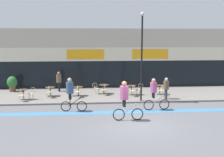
{
  "coord_description": "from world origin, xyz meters",
  "views": [
    {
      "loc": [
        -2.45,
        -13.23,
        4.58
      ],
      "look_at": [
        -0.81,
        6.77,
        1.44
      ],
      "focal_mm": 42.0,
      "sensor_mm": 36.0,
      "label": 1
    }
  ],
  "objects_px": {
    "cafe_chair_0_side": "(32,93)",
    "planter_pot": "(12,83)",
    "bistro_table_3": "(104,87)",
    "cafe_chair_5_near": "(162,90)",
    "bistro_table_4": "(132,88)",
    "pedestrian_far_end": "(59,80)",
    "cafe_chair_2_side": "(70,89)",
    "cafe_chair_2_near": "(78,91)",
    "cafe_chair_3_side": "(96,88)",
    "cyclist_2": "(154,92)",
    "cyclist_1": "(125,97)",
    "cafe_chair_4_near": "(133,90)",
    "cyclist_0": "(71,91)",
    "cafe_chair_4_side": "(140,88)",
    "lamp_post": "(142,51)",
    "cafe_chair_3_near": "(104,89)",
    "bistro_table_2": "(78,89)",
    "bistro_table_5": "(160,88)",
    "cafe_chair_0_near": "(21,95)",
    "pedestrian_near_end": "(166,86)",
    "bistro_table_1": "(50,90)",
    "cafe_chair_1_near": "(49,91)",
    "bistro_table_0": "(23,92)"
  },
  "relations": [
    {
      "from": "cafe_chair_0_near",
      "to": "cafe_chair_2_side",
      "type": "height_order",
      "value": "same"
    },
    {
      "from": "cafe_chair_2_side",
      "to": "cafe_chair_2_near",
      "type": "bearing_deg",
      "value": -46.2
    },
    {
      "from": "bistro_table_4",
      "to": "cafe_chair_2_side",
      "type": "xyz_separation_m",
      "value": [
        -4.78,
        0.01,
        -0.02
      ]
    },
    {
      "from": "cafe_chair_4_side",
      "to": "lamp_post",
      "type": "height_order",
      "value": "lamp_post"
    },
    {
      "from": "cafe_chair_0_side",
      "to": "planter_pot",
      "type": "height_order",
      "value": "planter_pot"
    },
    {
      "from": "cafe_chair_0_side",
      "to": "cafe_chair_2_near",
      "type": "distance_m",
      "value": 3.29
    },
    {
      "from": "cafe_chair_3_side",
      "to": "planter_pot",
      "type": "distance_m",
      "value": 7.13
    },
    {
      "from": "cafe_chair_3_side",
      "to": "cyclist_1",
      "type": "bearing_deg",
      "value": -81.72
    },
    {
      "from": "cafe_chair_0_near",
      "to": "cafe_chair_1_near",
      "type": "xyz_separation_m",
      "value": [
        1.77,
        1.0,
        0.0
      ]
    },
    {
      "from": "cafe_chair_0_side",
      "to": "cafe_chair_4_near",
      "type": "distance_m",
      "value": 7.45
    },
    {
      "from": "bistro_table_5",
      "to": "cyclist_1",
      "type": "height_order",
      "value": "cyclist_1"
    },
    {
      "from": "cafe_chair_2_near",
      "to": "pedestrian_near_end",
      "type": "distance_m",
      "value": 6.54
    },
    {
      "from": "cafe_chair_4_side",
      "to": "planter_pot",
      "type": "relative_size",
      "value": 0.71
    },
    {
      "from": "bistro_table_3",
      "to": "cyclist_1",
      "type": "distance_m",
      "value": 6.61
    },
    {
      "from": "cafe_chair_4_side",
      "to": "bistro_table_3",
      "type": "bearing_deg",
      "value": -14.87
    },
    {
      "from": "planter_pot",
      "to": "cyclist_0",
      "type": "height_order",
      "value": "cyclist_0"
    },
    {
      "from": "cyclist_0",
      "to": "cyclist_2",
      "type": "height_order",
      "value": "cyclist_0"
    },
    {
      "from": "cafe_chair_0_side",
      "to": "lamp_post",
      "type": "relative_size",
      "value": 0.15
    },
    {
      "from": "cafe_chair_2_near",
      "to": "pedestrian_near_end",
      "type": "xyz_separation_m",
      "value": [
        6.46,
        -0.91,
        0.42
      ]
    },
    {
      "from": "cyclist_0",
      "to": "cafe_chair_2_near",
      "type": "bearing_deg",
      "value": 88.32
    },
    {
      "from": "cafe_chair_4_near",
      "to": "cyclist_1",
      "type": "height_order",
      "value": "cyclist_1"
    },
    {
      "from": "cafe_chair_2_near",
      "to": "cafe_chair_3_side",
      "type": "relative_size",
      "value": 1.0
    },
    {
      "from": "cafe_chair_3_side",
      "to": "pedestrian_near_end",
      "type": "height_order",
      "value": "pedestrian_near_end"
    },
    {
      "from": "cafe_chair_1_near",
      "to": "cafe_chair_4_side",
      "type": "xyz_separation_m",
      "value": [
        6.92,
        0.55,
        0.0
      ]
    },
    {
      "from": "lamp_post",
      "to": "planter_pot",
      "type": "bearing_deg",
      "value": 157.96
    },
    {
      "from": "bistro_table_3",
      "to": "cafe_chair_0_side",
      "type": "xyz_separation_m",
      "value": [
        -5.29,
        -1.52,
        -0.02
      ]
    },
    {
      "from": "cafe_chair_3_near",
      "to": "bistro_table_2",
      "type": "bearing_deg",
      "value": 80.52
    },
    {
      "from": "cafe_chair_2_side",
      "to": "cyclist_1",
      "type": "height_order",
      "value": "cyclist_1"
    },
    {
      "from": "cafe_chair_2_near",
      "to": "pedestrian_far_end",
      "type": "height_order",
      "value": "pedestrian_far_end"
    },
    {
      "from": "cafe_chair_3_near",
      "to": "lamp_post",
      "type": "bearing_deg",
      "value": -135.45
    },
    {
      "from": "cafe_chair_2_side",
      "to": "cyclist_0",
      "type": "xyz_separation_m",
      "value": [
        0.35,
        -3.86,
        0.63
      ]
    },
    {
      "from": "bistro_table_3",
      "to": "cafe_chair_5_near",
      "type": "bearing_deg",
      "value": -15.18
    },
    {
      "from": "bistro_table_4",
      "to": "pedestrian_far_end",
      "type": "xyz_separation_m",
      "value": [
        -5.84,
        1.95,
        0.44
      ]
    },
    {
      "from": "cafe_chair_0_near",
      "to": "cafe_chair_4_near",
      "type": "distance_m",
      "value": 8.12
    },
    {
      "from": "cafe_chair_0_side",
      "to": "pedestrian_near_end",
      "type": "relative_size",
      "value": 0.57
    },
    {
      "from": "cafe_chair_2_near",
      "to": "bistro_table_3",
      "type": "bearing_deg",
      "value": -57.26
    },
    {
      "from": "cafe_chair_5_near",
      "to": "bistro_table_5",
      "type": "bearing_deg",
      "value": -0.46
    },
    {
      "from": "bistro_table_5",
      "to": "cafe_chair_3_near",
      "type": "relative_size",
      "value": 0.83
    },
    {
      "from": "cafe_chair_4_near",
      "to": "cyclist_0",
      "type": "bearing_deg",
      "value": 119.38
    },
    {
      "from": "cafe_chair_2_near",
      "to": "planter_pot",
      "type": "height_order",
      "value": "planter_pot"
    },
    {
      "from": "pedestrian_near_end",
      "to": "pedestrian_far_end",
      "type": "xyz_separation_m",
      "value": [
        -8.14,
        3.46,
        0.04
      ]
    },
    {
      "from": "bistro_table_5",
      "to": "cafe_chair_4_side",
      "type": "relative_size",
      "value": 0.83
    },
    {
      "from": "bistro_table_3",
      "to": "cyclist_0",
      "type": "relative_size",
      "value": 0.37
    },
    {
      "from": "bistro_table_4",
      "to": "cafe_chair_0_side",
      "type": "distance_m",
      "value": 7.5
    },
    {
      "from": "bistro_table_0",
      "to": "cafe_chair_3_near",
      "type": "height_order",
      "value": "cafe_chair_3_near"
    },
    {
      "from": "bistro_table_0",
      "to": "cafe_chair_2_near",
      "type": "bearing_deg",
      "value": 4.47
    },
    {
      "from": "cafe_chair_1_near",
      "to": "cyclist_1",
      "type": "bearing_deg",
      "value": -135.15
    },
    {
      "from": "cafe_chair_3_side",
      "to": "cyclist_2",
      "type": "bearing_deg",
      "value": -56.06
    },
    {
      "from": "cafe_chair_2_side",
      "to": "lamp_post",
      "type": "xyz_separation_m",
      "value": [
        5.16,
        -1.93,
        2.99
      ]
    },
    {
      "from": "bistro_table_1",
      "to": "cafe_chair_0_side",
      "type": "xyz_separation_m",
      "value": [
        -1.15,
        -1.0,
        0.01
      ]
    }
  ]
}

